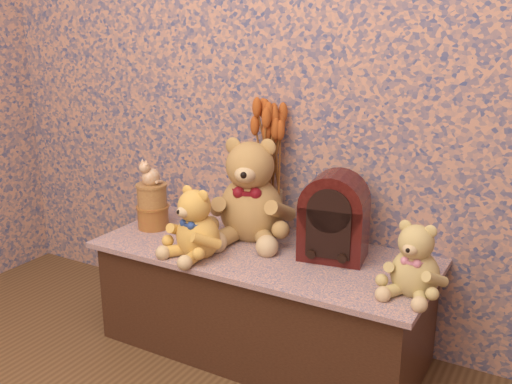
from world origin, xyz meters
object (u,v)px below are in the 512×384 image
(teddy_medium, at_px, (197,219))
(biscuit_tin_lower, at_px, (153,217))
(teddy_large, at_px, (251,185))
(ceramic_vase, at_px, (269,212))
(teddy_small, at_px, (416,255))
(cathedral_radio, at_px, (334,216))
(cat_figurine, at_px, (151,171))

(teddy_medium, relative_size, biscuit_tin_lower, 2.18)
(teddy_large, distance_m, ceramic_vase, 0.15)
(teddy_small, distance_m, biscuit_tin_lower, 1.10)
(teddy_large, distance_m, cathedral_radio, 0.37)
(ceramic_vase, bearing_deg, biscuit_tin_lower, -157.28)
(cathedral_radio, relative_size, biscuit_tin_lower, 2.50)
(biscuit_tin_lower, bearing_deg, teddy_small, -3.37)
(teddy_large, bearing_deg, teddy_small, -32.20)
(teddy_large, distance_m, teddy_small, 0.72)
(cat_figurine, bearing_deg, biscuit_tin_lower, 0.00)
(teddy_medium, xyz_separation_m, ceramic_vase, (0.11, 0.33, -0.05))
(biscuit_tin_lower, xyz_separation_m, cat_figurine, (0.00, 0.00, 0.19))
(teddy_small, relative_size, cathedral_radio, 0.80)
(cathedral_radio, height_order, biscuit_tin_lower, cathedral_radio)
(teddy_small, xyz_separation_m, cat_figurine, (-1.10, 0.06, 0.11))
(teddy_medium, bearing_deg, ceramic_vase, 85.99)
(biscuit_tin_lower, distance_m, cat_figurine, 0.19)
(biscuit_tin_lower, bearing_deg, cat_figurine, 0.00)
(teddy_small, distance_m, cathedral_radio, 0.36)
(teddy_medium, relative_size, cat_figurine, 2.48)
(teddy_large, bearing_deg, biscuit_tin_lower, 177.83)
(teddy_medium, relative_size, ceramic_vase, 1.56)
(teddy_small, relative_size, biscuit_tin_lower, 2.01)
(teddy_medium, distance_m, biscuit_tin_lower, 0.37)
(teddy_medium, distance_m, ceramic_vase, 0.35)
(ceramic_vase, distance_m, biscuit_tin_lower, 0.48)
(teddy_medium, relative_size, teddy_small, 1.09)
(teddy_small, xyz_separation_m, cathedral_radio, (-0.33, 0.14, 0.03))
(cathedral_radio, bearing_deg, cat_figurine, 176.32)
(teddy_medium, height_order, ceramic_vase, teddy_medium)
(teddy_medium, xyz_separation_m, biscuit_tin_lower, (-0.33, 0.14, -0.09))
(teddy_medium, distance_m, cathedral_radio, 0.49)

